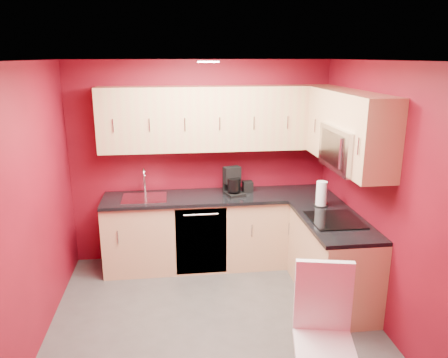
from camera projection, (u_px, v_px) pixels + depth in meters
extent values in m
plane|color=#4A4745|center=(213.00, 318.00, 4.38)|extent=(3.20, 3.20, 0.00)
plane|color=white|center=(211.00, 60.00, 3.70)|extent=(3.20, 3.20, 0.00)
plane|color=maroon|center=(201.00, 162.00, 5.48)|extent=(3.20, 0.00, 3.20)
plane|color=maroon|center=(237.00, 279.00, 2.61)|extent=(3.20, 0.00, 3.20)
plane|color=maroon|center=(33.00, 207.00, 3.85)|extent=(0.00, 3.00, 3.00)
plane|color=maroon|center=(376.00, 194.00, 4.23)|extent=(0.00, 3.00, 3.00)
cube|color=tan|center=(220.00, 231.00, 5.43)|extent=(2.80, 0.60, 0.87)
cube|color=tan|center=(332.00, 260.00, 4.66)|extent=(0.60, 1.30, 0.87)
cube|color=black|center=(220.00, 197.00, 5.30)|extent=(2.80, 0.63, 0.04)
cube|color=black|center=(334.00, 221.00, 4.52)|extent=(0.63, 1.27, 0.04)
cube|color=tan|center=(218.00, 118.00, 5.18)|extent=(2.80, 0.35, 0.75)
cube|color=tan|center=(331.00, 122.00, 4.88)|extent=(0.35, 0.57, 0.75)
cube|color=tan|center=(379.00, 141.00, 3.78)|extent=(0.35, 0.22, 0.75)
cube|color=tan|center=(357.00, 110.00, 4.19)|extent=(0.35, 0.76, 0.33)
cube|color=silver|center=(352.00, 148.00, 4.29)|extent=(0.40, 0.76, 0.42)
cube|color=black|center=(333.00, 149.00, 4.27)|extent=(0.02, 0.62, 0.33)
cylinder|color=silver|center=(340.00, 154.00, 4.05)|extent=(0.02, 0.02, 0.29)
cube|color=black|center=(335.00, 220.00, 4.48)|extent=(0.50, 0.55, 0.01)
cube|color=silver|center=(144.00, 199.00, 5.18)|extent=(0.52, 0.42, 0.02)
cylinder|color=silver|center=(145.00, 183.00, 5.34)|extent=(0.02, 0.02, 0.26)
torus|color=silver|center=(144.00, 174.00, 5.23)|extent=(0.02, 0.16, 0.16)
cylinder|color=silver|center=(144.00, 181.00, 5.18)|extent=(0.02, 0.02, 0.12)
cube|color=black|center=(201.00, 241.00, 5.13)|extent=(0.60, 0.02, 0.82)
cylinder|color=white|center=(208.00, 62.00, 3.99)|extent=(0.20, 0.20, 0.01)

